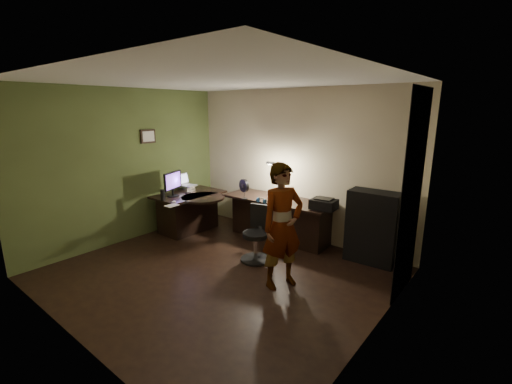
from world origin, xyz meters
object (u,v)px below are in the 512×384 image
Objects in this scene: desk_left at (190,212)px; office_chair at (256,234)px; cabinet at (373,227)px; monitor at (172,187)px; desk_right at (278,219)px; person at (283,226)px.

desk_left is 1.49× the size of office_chair.
cabinet is 1.81m from office_chair.
cabinet is 2.21× the size of monitor.
desk_right is (1.61, 0.70, 0.01)m from desk_left.
monitor is 2.00m from office_chair.
desk_left is at bearing 60.42° from monitor.
person is at bearing -25.54° from monitor.
desk_right is at bearing -177.35° from cabinet.
person is at bearing -12.71° from desk_left.
office_chair reaches higher than desk_right.
person reaches higher than desk_right.
desk_right is 2.35× the size of office_chair.
person reaches higher than monitor.
office_chair is at bearing -6.95° from desk_left.
person reaches higher than office_chair.
desk_right is at bearing 12.43° from monitor.
monitor reaches higher than desk_right.
person is (0.75, -0.38, 0.41)m from office_chair.
person is at bearing -116.75° from cabinet.
person is (-0.67, -1.48, 0.28)m from cabinet.
office_chair is at bearing -76.81° from desk_right.
desk_left is 1.89m from office_chair.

